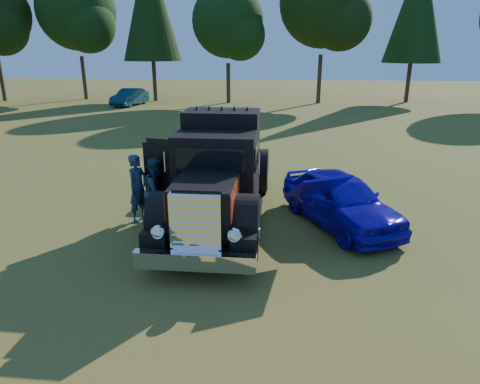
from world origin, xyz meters
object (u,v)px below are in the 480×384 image
diamond_t_truck (218,179)px  distant_teal_car (130,97)px  spectator_near (138,188)px  hotrod_coupe (340,199)px  spectator_far (157,191)px

diamond_t_truck → distant_teal_car: size_ratio=1.68×
diamond_t_truck → spectator_near: (-2.23, -0.02, -0.32)m
hotrod_coupe → diamond_t_truck: bearing=-175.5°
hotrod_coupe → spectator_near: (-5.54, -0.28, 0.23)m
diamond_t_truck → hotrod_coupe: 3.37m
diamond_t_truck → distant_teal_car: bearing=114.3°
diamond_t_truck → distant_teal_car: diamond_t_truck is taller
diamond_t_truck → spectator_far: size_ratio=3.84×
spectator_far → distant_teal_car: 27.02m
spectator_far → spectator_near: bearing=92.4°
spectator_near → spectator_far: size_ratio=1.03×
diamond_t_truck → hotrod_coupe: (3.32, 0.26, -0.55)m
distant_teal_car → hotrod_coupe: bearing=-49.1°
spectator_far → distant_teal_car: (-9.68, 25.23, -0.23)m
diamond_t_truck → spectator_far: diamond_t_truck is taller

